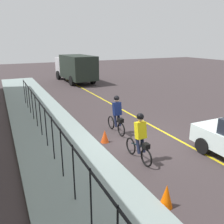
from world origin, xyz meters
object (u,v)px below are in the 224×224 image
cyclist_lead (140,138)px  box_truck_background (75,67)px  cyclist_follow (117,115)px  traffic_cone_near (105,136)px  traffic_cone_far (166,196)px

cyclist_lead → box_truck_background: 17.58m
cyclist_follow → traffic_cone_near: (-0.73, 0.95, -0.63)m
cyclist_follow → box_truck_background: size_ratio=0.27×
cyclist_follow → cyclist_lead: bearing=169.6°
cyclist_lead → cyclist_follow: bearing=-10.4°
traffic_cone_near → traffic_cone_far: traffic_cone_far is taller
cyclist_follow → traffic_cone_near: bearing=126.8°
cyclist_lead → traffic_cone_far: (-2.43, 0.71, -0.58)m
cyclist_follow → box_truck_background: (14.55, -2.58, 0.64)m
box_truck_background → traffic_cone_far: (-19.73, 3.77, -1.22)m
traffic_cone_far → cyclist_lead: bearing=-16.2°
box_truck_background → traffic_cone_near: (-15.27, 3.54, -1.27)m
cyclist_follow → box_truck_background: box_truck_background is taller
cyclist_lead → traffic_cone_far: size_ratio=2.74×
box_truck_background → traffic_cone_far: 20.13m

